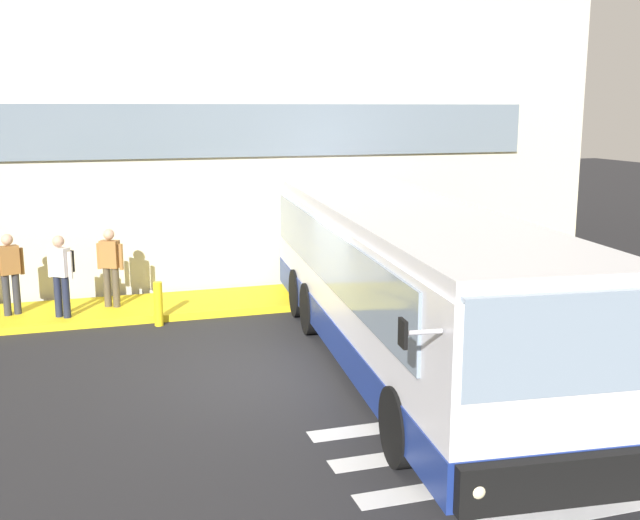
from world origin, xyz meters
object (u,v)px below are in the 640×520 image
object	(u,v)px
bus_main_foreground	(405,289)
passenger_at_curb_edge	(110,264)
passenger_by_doorway	(61,270)
passenger_near_column	(10,270)
safety_bollard_yellow	(158,304)

from	to	relation	value
bus_main_foreground	passenger_at_curb_edge	world-z (taller)	bus_main_foreground
passenger_by_doorway	passenger_at_curb_edge	xyz separation A→B (m)	(0.97, 0.54, -0.03)
passenger_near_column	passenger_by_doorway	bearing A→B (deg)	-25.89
safety_bollard_yellow	passenger_by_doorway	bearing A→B (deg)	158.84
passenger_by_doorway	passenger_at_curb_edge	distance (m)	1.11
passenger_at_curb_edge	passenger_by_doorway	bearing A→B (deg)	-150.97
passenger_near_column	safety_bollard_yellow	world-z (taller)	passenger_near_column
passenger_near_column	passenger_at_curb_edge	world-z (taller)	same
passenger_by_doorway	safety_bollard_yellow	xyz separation A→B (m)	(1.82, -0.70, -0.66)
passenger_by_doorway	safety_bollard_yellow	bearing A→B (deg)	-21.16
passenger_by_doorway	safety_bollard_yellow	size ratio (longest dim) A/B	1.86
passenger_at_curb_edge	safety_bollard_yellow	bearing A→B (deg)	-55.69
passenger_near_column	passenger_at_curb_edge	distance (m)	1.98
bus_main_foreground	passenger_at_curb_edge	xyz separation A→B (m)	(-4.59, 4.95, -0.25)
bus_main_foreground	passenger_by_doorway	distance (m)	7.10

